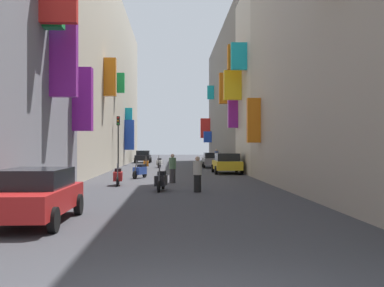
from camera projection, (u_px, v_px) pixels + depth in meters
The scene contains 17 objects.
ground_plane at pixel (173, 172), 35.57m from camera, with size 140.00×140.00×0.00m, color #38383D.
building_left_mid_b at pixel (89, 82), 44.78m from camera, with size 6.98×41.00×16.17m.
building_right_mid_a at pixel (283, 84), 34.28m from camera, with size 7.29×7.33×13.04m.
building_right_mid_b at pixel (246, 100), 51.93m from camera, with size 7.30×27.98×14.18m.
parked_car_yellow at pixel (227, 163), 33.96m from camera, with size 1.98×4.24×1.46m.
parked_car_red at pixel (34, 194), 12.20m from camera, with size 1.92×4.31×1.39m.
parked_car_grey at pixel (212, 160), 42.95m from camera, with size 1.84×3.98×1.37m.
parked_car_black at pixel (143, 156), 55.56m from camera, with size 1.89×4.16×1.44m.
scooter_orange at pixel (146, 164), 40.59m from camera, with size 0.51×1.94×1.13m.
scooter_black at pixel (161, 180), 20.90m from camera, with size 0.57×1.94×1.13m.
scooter_red at pixel (118, 176), 23.67m from camera, with size 0.52×1.76×1.13m.
scooter_blue at pixel (140, 171), 28.95m from camera, with size 0.82×1.79×1.13m.
scooter_white at pixel (159, 163), 43.15m from camera, with size 0.52×1.89×1.13m.
pedestrian_crossing at pixel (172, 169), 25.31m from camera, with size 0.53×0.53×1.56m.
pedestrian_near_left at pixel (217, 158), 46.57m from camera, with size 0.50×0.50×1.68m.
pedestrian_near_right at pixel (198, 174), 20.26m from camera, with size 0.53×0.53×1.54m.
traffic_light_near_corner at pixel (118, 134), 39.22m from camera, with size 0.26×0.34×4.46m.
Camera 1 is at (-0.01, -5.61, 2.00)m, focal length 44.03 mm.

